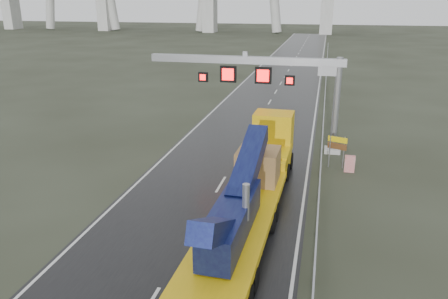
% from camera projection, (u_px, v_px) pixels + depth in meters
% --- Properties ---
extents(ground, '(400.00, 400.00, 0.00)m').
position_uv_depth(ground, '(166.00, 277.00, 18.44)').
color(ground, '#2A2D1F').
rests_on(ground, ground).
extents(road, '(11.00, 200.00, 0.02)m').
position_uv_depth(road, '(276.00, 92.00, 55.27)').
color(road, black).
rests_on(road, ground).
extents(guardrail, '(0.20, 140.00, 1.40)m').
position_uv_depth(guardrail, '(324.00, 107.00, 44.53)').
color(guardrail, gray).
rests_on(guardrail, ground).
extents(sign_gantry, '(14.90, 1.20, 7.42)m').
position_uv_depth(sign_gantry, '(273.00, 77.00, 32.72)').
color(sign_gantry, '#B8B8B3').
rests_on(sign_gantry, ground).
extents(heavy_haul_truck, '(3.39, 19.94, 4.66)m').
position_uv_depth(heavy_haul_truck, '(254.00, 180.00, 23.70)').
color(heavy_haul_truck, '#EBB60D').
rests_on(heavy_haul_truck, ground).
extents(exit_sign_pair, '(1.28, 0.49, 2.29)m').
position_uv_depth(exit_sign_pair, '(337.00, 146.00, 29.94)').
color(exit_sign_pair, '#93959B').
rests_on(exit_sign_pair, ground).
extents(striped_barrier, '(0.68, 0.37, 1.14)m').
position_uv_depth(striped_barrier, '(350.00, 164.00, 29.55)').
color(striped_barrier, red).
rests_on(striped_barrier, ground).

